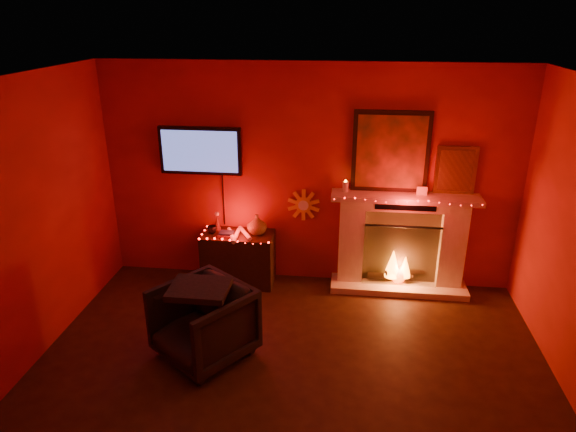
# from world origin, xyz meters

# --- Properties ---
(room) EXTENTS (5.00, 5.00, 5.00)m
(room) POSITION_xyz_m (0.00, 0.00, 1.35)
(room) COLOR black
(room) RESTS_ON ground
(floor) EXTENTS (5.00, 5.00, 0.00)m
(floor) POSITION_xyz_m (0.00, 0.00, 0.00)
(floor) COLOR black
(floor) RESTS_ON ground
(fireplace) EXTENTS (1.72, 0.40, 2.18)m
(fireplace) POSITION_xyz_m (1.14, 2.39, 0.72)
(fireplace) COLOR beige
(fireplace) RESTS_ON floor
(tv) EXTENTS (1.00, 0.07, 1.24)m
(tv) POSITION_xyz_m (-1.30, 2.45, 1.65)
(tv) COLOR black
(tv) RESTS_ON room
(sunburst_clock) EXTENTS (0.40, 0.03, 0.40)m
(sunburst_clock) POSITION_xyz_m (-0.05, 2.48, 1.00)
(sunburst_clock) COLOR gold
(sunburst_clock) RESTS_ON room
(console_table) EXTENTS (0.88, 0.52, 0.92)m
(console_table) POSITION_xyz_m (-0.83, 2.26, 0.37)
(console_table) COLOR black
(console_table) RESTS_ON floor
(armchair) EXTENTS (1.14, 1.15, 0.75)m
(armchair) POSITION_xyz_m (-0.87, 0.75, 0.38)
(armchair) COLOR black
(armchair) RESTS_ON floor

